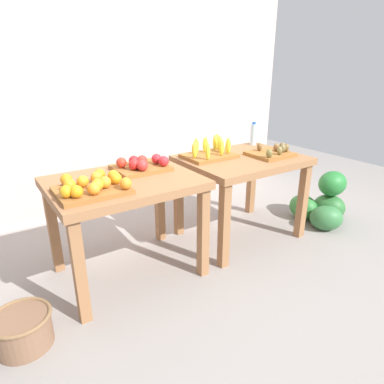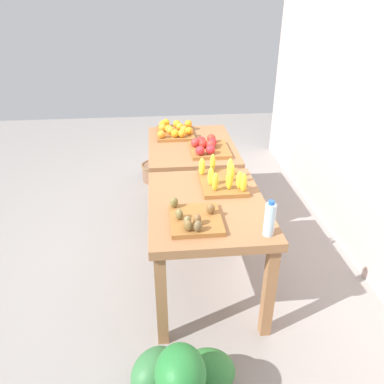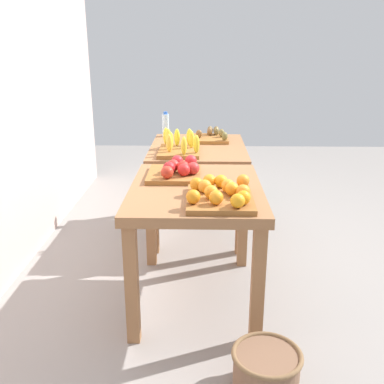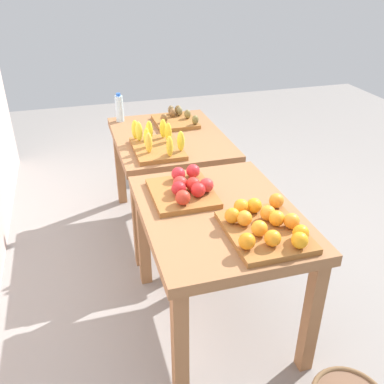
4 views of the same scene
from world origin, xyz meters
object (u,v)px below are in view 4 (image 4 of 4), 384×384
display_table_left (219,228)px  kiwi_bin (176,119)px  water_bottle (119,108)px  display_table_right (170,149)px  apple_bin (186,189)px  banana_crate (157,143)px  orange_bin (266,226)px  watermelon_pile (174,155)px

display_table_left → kiwi_bin: kiwi_bin is taller
water_bottle → kiwi_bin: bearing=-111.7°
display_table_right → apple_bin: size_ratio=2.60×
display_table_right → banana_crate: bearing=149.1°
banana_crate → kiwi_bin: 0.56m
water_bottle → orange_bin: bearing=-166.1°
kiwi_bin → apple_bin: bearing=168.2°
display_table_left → orange_bin: orange_bin is taller
apple_bin → water_bottle: bearing=7.7°
display_table_right → orange_bin: orange_bin is taller
apple_bin → display_table_right: bearing=-7.9°
display_table_left → kiwi_bin: bearing=-4.8°
apple_bin → display_table_left: bearing=-148.2°
banana_crate → water_bottle: 0.68m
display_table_right → orange_bin: bearing=-174.3°
water_bottle → watermelon_pile: size_ratio=0.34×
display_table_right → apple_bin: 0.94m
display_table_right → apple_bin: (-0.92, 0.13, 0.16)m
display_table_left → apple_bin: (0.20, 0.13, 0.16)m
kiwi_bin → water_bottle: (0.17, 0.42, 0.08)m
banana_crate → watermelon_pile: size_ratio=0.66×
orange_bin → display_table_left: bearing=27.8°
display_table_left → watermelon_pile: size_ratio=1.57×
display_table_left → orange_bin: size_ratio=2.30×
display_table_right → kiwi_bin: size_ratio=2.85×
display_table_left → watermelon_pile: bearing=-7.1°
water_bottle → watermelon_pile: (0.50, -0.56, -0.68)m
display_table_left → kiwi_bin: size_ratio=2.85×
display_table_left → display_table_right: (1.12, 0.00, 0.00)m
display_table_left → kiwi_bin: (1.37, -0.11, 0.14)m
banana_crate → display_table_left: bearing=-170.5°
display_table_right → orange_bin: 1.40m
display_table_left → display_table_right: bearing=0.0°
display_table_left → apple_bin: apple_bin is taller
orange_bin → watermelon_pile: orange_bin is taller
water_bottle → display_table_left: bearing=-168.7°
banana_crate → kiwi_bin: bearing=-28.1°
orange_bin → kiwi_bin: orange_bin is taller
apple_bin → water_bottle: water_bottle is taller
display_table_right → orange_bin: (-1.38, -0.14, 0.16)m
orange_bin → water_bottle: size_ratio=1.98×
display_table_left → apple_bin: size_ratio=2.60×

